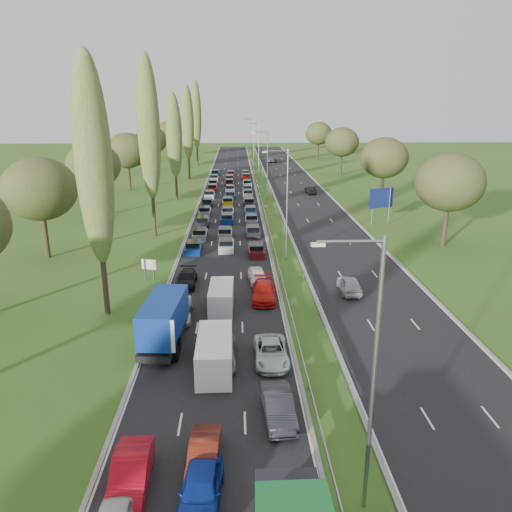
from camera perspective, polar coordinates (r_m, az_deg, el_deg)
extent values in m
plane|color=#2E591B|center=(90.77, 1.21, 6.60)|extent=(260.00, 260.00, 0.00)
cube|color=black|center=(93.09, -3.06, 6.85)|extent=(10.50, 215.00, 0.04)
cube|color=black|center=(93.85, 5.27, 6.88)|extent=(10.50, 215.00, 0.04)
cube|color=gray|center=(93.07, 0.41, 7.21)|extent=(0.06, 215.00, 0.32)
cube|color=gray|center=(93.20, 1.84, 7.22)|extent=(0.06, 215.00, 0.32)
cylinder|color=gray|center=(20.78, 13.27, -13.95)|extent=(0.18, 0.18, 12.00)
cylinder|color=gray|center=(53.41, 3.57, 5.68)|extent=(0.18, 0.18, 12.00)
cylinder|color=gray|center=(87.89, 1.31, 10.21)|extent=(0.18, 0.18, 12.00)
cylinder|color=gray|center=(122.66, 0.32, 12.18)|extent=(0.18, 0.18, 12.00)
cylinder|color=gray|center=(157.54, -0.25, 13.28)|extent=(0.18, 0.18, 12.00)
cylinder|color=#2D2116|center=(41.64, -16.98, -1.79)|extent=(0.44, 0.44, 7.20)
ellipsoid|color=#4A642B|center=(39.79, -18.09, 10.29)|extent=(2.80, 2.80, 16.00)
cylinder|color=#2D2116|center=(65.23, -11.64, 5.63)|extent=(0.44, 0.44, 7.92)
ellipsoid|color=#4A642B|center=(64.06, -12.17, 14.14)|extent=(2.80, 2.80, 17.60)
cylinder|color=#2D2116|center=(89.74, -9.10, 8.37)|extent=(0.44, 0.44, 6.48)
ellipsoid|color=#4A642B|center=(88.91, -9.34, 13.42)|extent=(2.80, 2.80, 14.40)
cylinder|color=#2D2116|center=(114.34, -7.66, 10.46)|extent=(0.44, 0.44, 7.20)
ellipsoid|color=#4A642B|center=(113.68, -7.84, 14.87)|extent=(2.80, 2.80, 16.00)
cylinder|color=#2D2116|center=(139.08, -6.72, 11.81)|extent=(0.44, 0.44, 7.92)
ellipsoid|color=#4A642B|center=(138.54, -6.86, 15.80)|extent=(2.80, 2.80, 17.60)
cylinder|color=#2D2116|center=(59.80, -22.89, 2.07)|extent=(0.56, 0.56, 4.84)
ellipsoid|color=#38471E|center=(58.78, -23.49, 7.04)|extent=(8.00, 8.00, 6.80)
cylinder|color=#2D2116|center=(79.31, -17.75, 6.04)|extent=(0.56, 0.56, 4.84)
ellipsoid|color=#38471E|center=(78.54, -18.10, 9.81)|extent=(8.00, 8.00, 6.80)
cylinder|color=#2D2116|center=(102.32, -14.28, 8.66)|extent=(0.56, 0.56, 4.84)
ellipsoid|color=#38471E|center=(101.73, -14.50, 11.59)|extent=(8.00, 8.00, 6.80)
cylinder|color=#2D2116|center=(129.63, -11.77, 10.51)|extent=(0.56, 0.56, 4.84)
ellipsoid|color=#38471E|center=(129.16, -11.92, 12.83)|extent=(8.00, 8.00, 6.80)
cylinder|color=#2D2116|center=(161.12, -9.94, 11.84)|extent=(0.56, 0.56, 4.84)
ellipsoid|color=#38471E|center=(160.75, -10.04, 13.71)|extent=(8.00, 8.00, 6.80)
cylinder|color=#2D2116|center=(63.82, 20.77, 3.19)|extent=(0.56, 0.56, 4.84)
ellipsoid|color=#38471E|center=(62.87, 21.28, 7.86)|extent=(8.00, 8.00, 6.80)
cylinder|color=#2D2116|center=(88.80, 14.19, 7.44)|extent=(0.56, 0.56, 4.84)
ellipsoid|color=#38471E|center=(88.11, 14.44, 10.82)|extent=(8.00, 8.00, 6.80)
cylinder|color=#2D2116|center=(122.46, 9.68, 10.25)|extent=(0.56, 0.56, 4.84)
ellipsoid|color=#38471E|center=(121.97, 9.81, 12.71)|extent=(8.00, 8.00, 6.80)
cylinder|color=#2D2116|center=(156.71, 7.09, 11.82)|extent=(0.56, 0.56, 4.84)
ellipsoid|color=#38471E|center=(156.32, 7.17, 13.74)|extent=(8.00, 8.00, 6.80)
cube|color=navy|center=(58.04, -7.11, 0.86)|extent=(1.75, 4.00, 0.80)
cube|color=slate|center=(63.68, -6.41, 2.34)|extent=(1.75, 4.00, 0.80)
cube|color=black|center=(70.46, -6.10, 3.79)|extent=(1.75, 4.00, 0.80)
cube|color=slate|center=(77.23, -5.84, 4.98)|extent=(1.75, 4.00, 0.80)
cube|color=black|center=(83.97, -5.58, 5.97)|extent=(1.75, 4.00, 0.80)
cube|color=#B2B7BC|center=(91.54, -5.32, 6.90)|extent=(1.75, 4.00, 0.80)
cube|color=#A50C0A|center=(98.85, -5.00, 7.67)|extent=(1.75, 4.00, 0.80)
cube|color=slate|center=(104.62, -4.92, 8.19)|extent=(1.75, 4.00, 0.80)
cube|color=#B2B7BC|center=(112.17, -4.79, 8.80)|extent=(1.75, 4.00, 0.80)
cube|color=#053F4C|center=(120.22, -4.67, 9.36)|extent=(1.75, 4.00, 0.80)
cube|color=silver|center=(58.48, -3.41, 1.08)|extent=(1.75, 4.00, 0.80)
cube|color=slate|center=(64.00, -3.56, 2.49)|extent=(1.75, 4.00, 0.80)
cube|color=navy|center=(72.10, -3.35, 4.17)|extent=(1.75, 4.00, 0.80)
cube|color=#B2B7BC|center=(76.76, -3.25, 4.97)|extent=(1.75, 4.00, 0.80)
cube|color=#BF990C|center=(84.76, -3.23, 6.13)|extent=(1.75, 4.00, 0.80)
cube|color=navy|center=(90.71, -2.98, 6.86)|extent=(1.75, 4.00, 0.80)
cube|color=slate|center=(97.50, -2.98, 7.58)|extent=(1.75, 4.00, 0.80)
cube|color=#590F14|center=(105.22, -3.06, 8.28)|extent=(1.75, 4.00, 0.80)
cube|color=black|center=(111.34, -3.04, 8.77)|extent=(1.75, 4.00, 0.80)
cube|color=#590F14|center=(118.49, -2.91, 9.28)|extent=(1.75, 4.00, 0.80)
cube|color=#590F14|center=(56.55, 0.01, 0.55)|extent=(1.75, 4.00, 0.80)
cube|color=black|center=(64.79, -0.34, 2.71)|extent=(1.75, 4.00, 0.80)
cube|color=slate|center=(71.45, -0.52, 4.08)|extent=(1.75, 4.00, 0.80)
cube|color=navy|center=(77.15, -0.64, 5.06)|extent=(1.75, 4.00, 0.80)
cube|color=black|center=(83.96, -0.80, 6.05)|extent=(1.75, 4.00, 0.80)
cube|color=silver|center=(92.24, -0.96, 7.05)|extent=(1.75, 4.00, 0.80)
cube|color=navy|center=(97.30, -1.02, 7.58)|extent=(1.75, 4.00, 0.80)
cube|color=silver|center=(104.04, -1.01, 8.20)|extent=(1.75, 4.00, 0.80)
cube|color=#A50C0A|center=(113.66, -1.15, 8.96)|extent=(1.75, 4.00, 0.80)
cube|color=black|center=(118.84, -1.21, 9.32)|extent=(1.75, 4.00, 0.80)
imported|color=#AD0A16|center=(24.79, -14.15, -23.03)|extent=(1.79, 4.69, 1.53)
imported|color=silver|center=(40.50, -9.12, -6.09)|extent=(2.69, 5.38, 1.46)
imported|color=black|center=(47.55, -7.94, -2.58)|extent=(1.83, 4.48, 1.30)
imported|color=navy|center=(23.62, -6.32, -24.94)|extent=(1.99, 4.54, 1.52)
imported|color=#5A1B0F|center=(25.39, -5.97, -21.70)|extent=(1.59, 4.10, 1.33)
imported|color=slate|center=(33.67, -4.49, -10.94)|extent=(2.58, 5.37, 1.48)
imported|color=#05404B|center=(42.27, -4.21, -4.93)|extent=(2.29, 5.01, 1.42)
imported|color=black|center=(28.36, 2.58, -16.79)|extent=(1.84, 4.54, 1.47)
imported|color=silver|center=(33.80, 1.74, -10.91)|extent=(2.25, 4.79, 1.33)
imported|color=#B6120B|center=(43.75, 0.89, -4.07)|extent=(2.32, 5.16, 1.47)
imported|color=white|center=(47.72, 0.16, -2.28)|extent=(1.96, 4.19, 1.39)
imported|color=#B5B9BF|center=(46.15, 10.64, -3.20)|extent=(1.87, 4.46, 1.51)
imported|color=black|center=(95.89, 6.26, 7.52)|extent=(1.85, 4.41, 1.42)
imported|color=slate|center=(148.29, 1.81, 11.02)|extent=(2.75, 5.80, 1.60)
cube|color=black|center=(37.05, -10.15, -8.49)|extent=(2.25, 8.45, 0.50)
cube|color=navy|center=(35.43, -10.51, -6.75)|extent=(2.35, 6.38, 2.37)
cube|color=silver|center=(32.59, -11.29, -8.99)|extent=(2.29, 0.06, 2.27)
cube|color=black|center=(39.60, -9.61, -5.39)|extent=(2.29, 2.07, 2.20)
cylinder|color=black|center=(39.85, -9.56, -6.87)|extent=(1.97, 1.00, 1.00)
cylinder|color=black|center=(34.47, -10.81, -10.95)|extent=(1.97, 1.00, 1.00)
cube|color=black|center=(21.50, 3.68, -27.15)|extent=(2.45, 2.21, 2.20)
cube|color=white|center=(32.62, -4.75, -11.07)|extent=(2.22, 5.55, 2.22)
cube|color=black|center=(34.84, -4.58, -9.34)|extent=(2.16, 0.89, 1.77)
cylinder|color=black|center=(34.61, -6.18, -10.84)|extent=(0.28, 0.75, 0.75)
cylinder|color=black|center=(31.43, -3.08, -13.86)|extent=(0.28, 0.75, 0.75)
cube|color=white|center=(41.79, -3.99, -4.72)|extent=(1.96, 4.90, 1.96)
cube|color=black|center=(43.83, -3.91, -3.79)|extent=(1.91, 0.78, 1.57)
cylinder|color=black|center=(43.53, -5.02, -4.81)|extent=(0.24, 0.67, 0.67)
cylinder|color=black|center=(40.59, -2.86, -6.44)|extent=(0.24, 0.67, 0.67)
cylinder|color=gray|center=(49.53, -12.55, -1.56)|extent=(0.16, 0.16, 2.10)
cylinder|color=gray|center=(49.39, -11.64, -1.55)|extent=(0.16, 0.16, 2.10)
cube|color=silver|center=(49.29, -12.14, -0.95)|extent=(1.48, 0.47, 1.00)
cylinder|color=gray|center=(72.30, 13.16, 5.53)|extent=(0.16, 0.16, 5.20)
cylinder|color=gray|center=(72.96, 14.99, 5.51)|extent=(0.16, 0.16, 5.20)
cube|color=navy|center=(72.40, 14.15, 6.45)|extent=(3.80, 1.45, 2.80)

